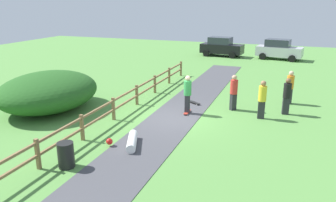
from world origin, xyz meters
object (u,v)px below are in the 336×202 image
object	(u,v)px
skateboard_loose	(194,102)
parked_car_black	(221,47)
skater_riding	(188,92)
trash_bin	(66,155)
bystander_red	(234,91)
bystander_black	(287,94)
bystander_yellow	(262,98)
bush_large	(48,91)
bystander_orange	(290,86)
parked_car_silver	(279,49)
skater_fallen	(130,141)

from	to	relation	value
skateboard_loose	parked_car_black	size ratio (longest dim) A/B	0.18
skater_riding	trash_bin	bearing A→B (deg)	-108.19
trash_bin	bystander_red	distance (m)	9.27
trash_bin	parked_car_black	distance (m)	25.13
skateboard_loose	parked_car_black	world-z (taller)	parked_car_black
bystander_black	bystander_yellow	size ratio (longest dim) A/B	0.98
bush_large	trash_bin	world-z (taller)	bush_large
bush_large	bystander_orange	world-z (taller)	bush_large
trash_bin	parked_car_silver	distance (m)	25.78
bush_large	bystander_black	xyz separation A→B (m)	(11.60, 3.49, 0.04)
bystander_yellow	parked_car_silver	bearing A→B (deg)	90.07
trash_bin	parked_car_black	bearing A→B (deg)	89.56
trash_bin	skater_riding	world-z (taller)	skater_riding
bystander_red	bush_large	bearing A→B (deg)	-160.10
parked_car_black	bystander_red	bearing A→B (deg)	-76.40
bush_large	skateboard_loose	xyz separation A→B (m)	(6.85, 3.53, -0.89)
bush_large	skater_fallen	distance (m)	6.61
skater_riding	bystander_orange	xyz separation A→B (m)	(4.76, 3.57, -0.09)
bystander_black	bystander_orange	size ratio (longest dim) A/B	1.00
bush_large	bystander_red	distance (m)	9.59
skateboard_loose	parked_car_silver	size ratio (longest dim) A/B	0.18
bush_large	trash_bin	distance (m)	6.85
skater_riding	bystander_black	distance (m)	4.92
bystander_yellow	trash_bin	bearing A→B (deg)	-128.21
trash_bin	bush_large	bearing A→B (deg)	133.75
parked_car_silver	parked_car_black	distance (m)	5.57
bystander_orange	bush_large	bearing A→B (deg)	-155.16
skater_fallen	parked_car_silver	distance (m)	23.27
skater_riding	bystander_black	bearing A→B (deg)	19.39
skateboard_loose	bystander_yellow	bearing A→B (deg)	-16.93
bystander_yellow	parked_car_black	bearing A→B (deg)	107.46
skater_riding	parked_car_black	xyz separation A→B (m)	(-2.04, 18.33, -0.15)
skater_fallen	bystander_orange	size ratio (longest dim) A/B	0.85
bush_large	bystander_yellow	world-z (taller)	bush_large
parked_car_black	bystander_orange	bearing A→B (deg)	-65.27
skater_fallen	bystander_red	world-z (taller)	bystander_red
bystander_red	bystander_yellow	world-z (taller)	bystander_yellow
bystander_yellow	parked_car_silver	xyz separation A→B (m)	(-0.02, 17.77, -0.09)
trash_bin	skateboard_loose	size ratio (longest dim) A/B	1.15
skateboard_loose	bystander_red	bearing A→B (deg)	-6.91
trash_bin	skater_fallen	distance (m)	2.64
parked_car_silver	bush_large	bearing A→B (deg)	-117.45
bystander_red	parked_car_silver	size ratio (longest dim) A/B	0.42
skater_fallen	parked_car_black	bearing A→B (deg)	92.73
bystander_red	bystander_black	xyz separation A→B (m)	(2.59, 0.22, -0.01)
skater_riding	bystander_red	bearing A→B (deg)	34.43
skater_fallen	skater_riding	bearing A→B (deg)	78.10
bystander_red	bystander_orange	xyz separation A→B (m)	(2.70, 2.16, -0.01)
parked_car_silver	skateboard_loose	bearing A→B (deg)	-102.31
skater_riding	bystander_yellow	size ratio (longest dim) A/B	1.03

